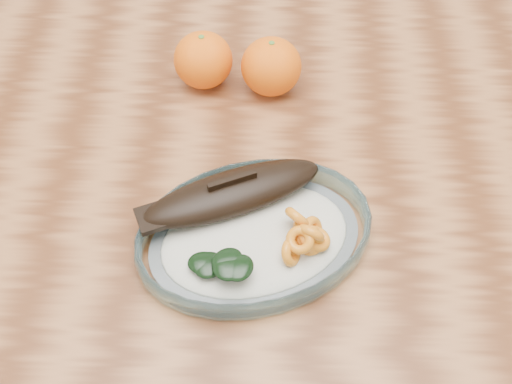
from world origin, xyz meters
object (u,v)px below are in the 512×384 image
(dining_table, at_px, (229,199))
(orange_right, at_px, (271,67))
(orange_left, at_px, (203,60))
(plated_meal, at_px, (254,232))

(dining_table, relative_size, orange_right, 14.18)
(orange_right, bearing_deg, dining_table, -114.56)
(orange_left, height_order, orange_right, orange_right)
(dining_table, relative_size, orange_left, 14.45)
(dining_table, relative_size, plated_meal, 1.88)
(dining_table, xyz_separation_m, plated_meal, (0.04, -0.14, 0.12))
(plated_meal, height_order, orange_left, orange_left)
(plated_meal, relative_size, orange_right, 7.53)
(plated_meal, xyz_separation_m, orange_left, (-0.08, 0.28, 0.02))
(dining_table, bearing_deg, plated_meal, -74.22)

